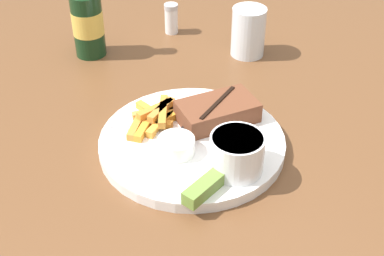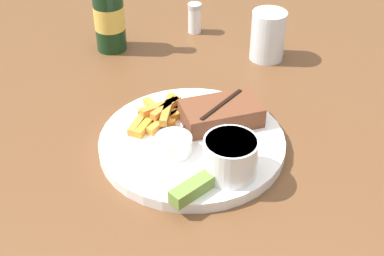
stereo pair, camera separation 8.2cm
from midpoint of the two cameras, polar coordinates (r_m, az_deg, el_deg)
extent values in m
cube|color=brown|center=(0.85, 2.74, -3.22)|extent=(1.30, 1.42, 0.04)
cylinder|color=brown|center=(1.74, 18.69, 2.81)|extent=(0.06, 0.06, 0.69)
cylinder|color=white|center=(0.84, 2.80, -1.80)|extent=(0.29, 0.29, 0.01)
cylinder|color=white|center=(0.83, 2.82, -1.32)|extent=(0.29, 0.29, 0.00)
cube|color=brown|center=(0.86, 5.86, 1.47)|extent=(0.14, 0.09, 0.03)
cube|color=black|center=(0.85, 5.93, 2.45)|extent=(0.08, 0.08, 0.00)
cube|color=gold|center=(0.86, -0.15, 0.80)|extent=(0.06, 0.07, 0.01)
cube|color=#C97D30|center=(0.85, -3.01, 0.48)|extent=(0.04, 0.06, 0.01)
cube|color=orange|center=(0.86, -0.80, 0.77)|extent=(0.05, 0.04, 0.01)
cube|color=gold|center=(0.88, -1.23, 1.94)|extent=(0.04, 0.06, 0.01)
cube|color=orange|center=(0.87, -0.69, 2.16)|extent=(0.07, 0.04, 0.01)
cube|color=orange|center=(0.85, -2.02, 0.42)|extent=(0.05, 0.07, 0.01)
cube|color=#D4843E|center=(0.88, -0.80, 1.79)|extent=(0.07, 0.02, 0.01)
cube|color=orange|center=(0.87, 1.13, 1.34)|extent=(0.07, 0.05, 0.01)
cube|color=#BD7B33|center=(0.87, -0.13, 2.06)|extent=(0.05, 0.06, 0.01)
cube|color=#C07E2E|center=(0.86, 0.05, 1.91)|extent=(0.03, 0.08, 0.01)
cylinder|color=white|center=(0.76, 7.22, -3.21)|extent=(0.08, 0.08, 0.06)
cylinder|color=beige|center=(0.74, 7.35, -1.87)|extent=(0.07, 0.07, 0.01)
cylinder|color=silver|center=(0.80, 0.96, -1.87)|extent=(0.06, 0.06, 0.03)
cylinder|color=#B22319|center=(0.79, 0.97, -1.32)|extent=(0.05, 0.05, 0.01)
cube|color=olive|center=(0.73, 3.65, -6.38)|extent=(0.08, 0.07, 0.02)
cube|color=#B7B7BC|center=(0.85, -2.72, 0.18)|extent=(0.09, 0.06, 0.00)
cube|color=#B7B7BC|center=(0.83, 1.47, -1.00)|extent=(0.03, 0.02, 0.00)
cube|color=#B7B7BC|center=(0.83, 1.58, -0.82)|extent=(0.03, 0.02, 0.00)
cube|color=#B7B7BC|center=(0.84, 1.68, -0.65)|extent=(0.03, 0.02, 0.00)
cube|color=#B7B7BC|center=(0.89, 4.48, 1.82)|extent=(0.08, 0.10, 0.00)
cube|color=black|center=(0.83, 1.79, -0.80)|extent=(0.05, 0.05, 0.01)
cylinder|color=#143319|center=(1.09, -6.64, 11.31)|extent=(0.06, 0.06, 0.13)
cylinder|color=gold|center=(1.09, -6.67, 11.60)|extent=(0.06, 0.06, 0.05)
cylinder|color=silver|center=(1.07, 10.30, 9.62)|extent=(0.07, 0.07, 0.10)
cylinder|color=white|center=(1.17, 2.32, 11.36)|extent=(0.03, 0.03, 0.05)
cylinder|color=#B7B7BC|center=(1.16, 2.36, 12.82)|extent=(0.03, 0.03, 0.01)
camera|label=1|loc=(0.04, -87.14, 2.14)|focal=50.00mm
camera|label=2|loc=(0.04, 92.86, -2.14)|focal=50.00mm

